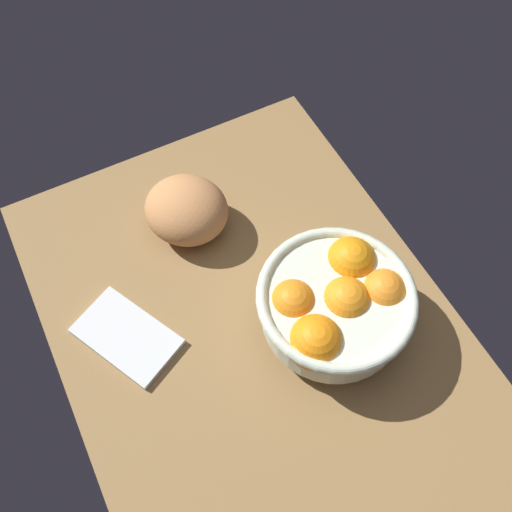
% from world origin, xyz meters
% --- Properties ---
extents(ground_plane, '(0.77, 0.56, 0.03)m').
position_xyz_m(ground_plane, '(0.00, 0.00, -0.01)').
color(ground_plane, olive).
extents(fruit_bowl, '(0.22, 0.22, 0.11)m').
position_xyz_m(fruit_bowl, '(0.04, 0.10, 0.07)').
color(fruit_bowl, silver).
rests_on(fruit_bowl, ground).
extents(bread_loaf, '(0.18, 0.18, 0.09)m').
position_xyz_m(bread_loaf, '(-0.21, -0.01, 0.04)').
color(bread_loaf, '#C2814C').
rests_on(bread_loaf, ground).
extents(napkin_folded, '(0.17, 0.15, 0.01)m').
position_xyz_m(napkin_folded, '(-0.07, -0.17, 0.01)').
color(napkin_folded, silver).
rests_on(napkin_folded, ground).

